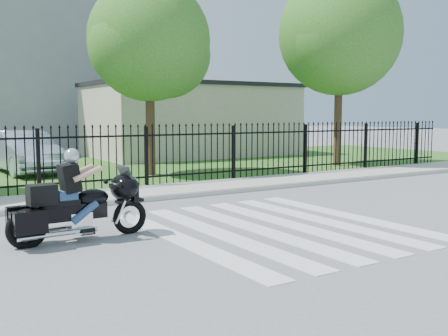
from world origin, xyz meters
TOP-DOWN VIEW (x-y plane):
  - ground at (0.00, 0.00)m, footprint 120.00×120.00m
  - crosswalk at (0.00, 0.00)m, footprint 5.00×5.50m
  - sidewalk at (0.00, 5.00)m, footprint 40.00×2.00m
  - curb at (0.00, 4.00)m, footprint 40.00×0.12m
  - grass_strip at (0.00, 12.00)m, footprint 40.00×12.00m
  - iron_fence at (0.00, 6.00)m, footprint 26.00×0.04m
  - tree_mid at (1.50, 9.00)m, footprint 4.20×4.20m
  - tree_right at (9.50, 8.00)m, footprint 5.00×5.00m
  - building_low at (7.00, 16.00)m, footprint 10.00×6.00m
  - building_low_roof at (7.00, 16.00)m, footprint 10.20×6.20m
  - motorcycle_rider at (-3.54, 0.96)m, footprint 2.47×0.76m
  - parked_car at (-2.13, 11.94)m, footprint 1.95×4.75m

SIDE VIEW (x-z plane):
  - ground at x=0.00m, z-range 0.00..0.00m
  - crosswalk at x=0.00m, z-range 0.00..0.01m
  - grass_strip at x=0.00m, z-range 0.00..0.02m
  - sidewalk at x=0.00m, z-range 0.00..0.12m
  - curb at x=0.00m, z-range 0.00..0.12m
  - motorcycle_rider at x=-3.54m, z-range -0.15..1.48m
  - parked_car at x=-2.13m, z-range 0.02..1.55m
  - iron_fence at x=0.00m, z-range 0.00..1.80m
  - building_low at x=7.00m, z-range 0.00..3.50m
  - building_low_roof at x=7.00m, z-range 3.50..3.70m
  - tree_mid at x=1.50m, z-range 1.28..8.06m
  - tree_right at x=9.50m, z-range 1.44..9.34m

